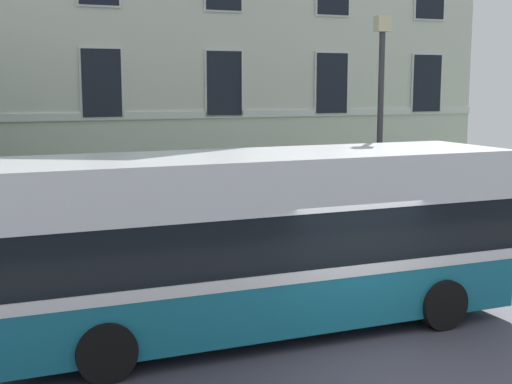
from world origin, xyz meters
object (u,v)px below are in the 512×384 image
object	(u,v)px
street_lamp_post	(380,125)
litter_bin	(215,261)
georgian_townhouse	(176,53)
single_decker_bus	(264,239)

from	to	relation	value
street_lamp_post	litter_bin	bearing A→B (deg)	-177.75
georgian_townhouse	litter_bin	distance (m)	10.80
single_decker_bus	street_lamp_post	bearing A→B (deg)	33.08
street_lamp_post	single_decker_bus	bearing A→B (deg)	-147.05
single_decker_bus	georgian_townhouse	bearing A→B (deg)	81.28
georgian_townhouse	single_decker_bus	xyz separation A→B (m)	(-1.86, -11.96, -3.86)
street_lamp_post	litter_bin	size ratio (longest dim) A/B	4.91
georgian_townhouse	street_lamp_post	distance (m)	9.76
georgian_townhouse	street_lamp_post	bearing A→B (deg)	-76.26
street_lamp_post	litter_bin	xyz separation A→B (m)	(-4.21, -0.17, -2.87)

